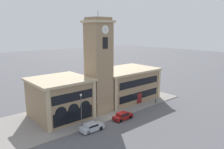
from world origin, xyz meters
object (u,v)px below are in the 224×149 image
object	(u,v)px
parked_car_mid	(123,116)
bollard	(156,101)
street_lamp	(81,106)
parked_car_near	(92,127)

from	to	relation	value
parked_car_mid	bollard	bearing A→B (deg)	8.01
parked_car_mid	street_lamp	world-z (taller)	street_lamp
parked_car_mid	parked_car_near	bearing A→B (deg)	-179.21
parked_car_near	bollard	bearing A→B (deg)	5.31
bollard	street_lamp	bearing A→B (deg)	179.75
parked_car_mid	street_lamp	size ratio (longest dim) A/B	0.65
parked_car_near	parked_car_mid	size ratio (longest dim) A/B	1.03
parked_car_near	bollard	size ratio (longest dim) A/B	3.93
parked_car_mid	street_lamp	xyz separation A→B (m)	(-8.30, 1.63, 3.45)
parked_car_near	street_lamp	distance (m)	3.95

